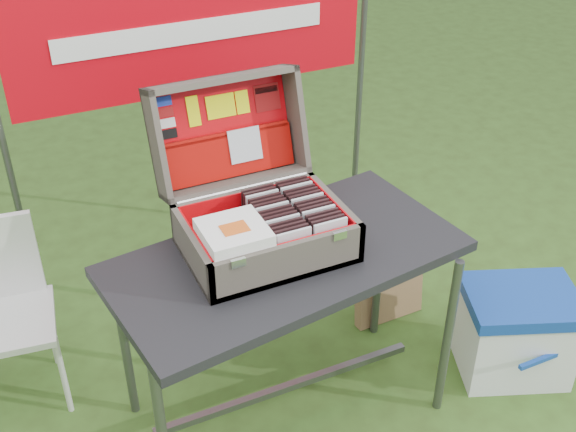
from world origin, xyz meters
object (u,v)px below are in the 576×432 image
table (286,337)px  cardboard_box (389,286)px  suitcase (258,181)px  cooler (516,332)px  chair (8,325)px

table → cardboard_box: (0.69, 0.33, -0.21)m
suitcase → cardboard_box: size_ratio=1.57×
table → cooler: size_ratio=2.72×
cooler → table: bearing=-170.0°
table → cooler: table is taller
chair → table: bearing=-21.1°
table → cardboard_box: size_ratio=3.48×
cooler → suitcase: bearing=-174.9°
cooler → cardboard_box: size_ratio=1.28×
cardboard_box → cooler: bearing=-61.2°
table → suitcase: 0.67m
suitcase → cardboard_box: 1.17m
suitcase → table: bearing=-61.9°
suitcase → cardboard_box: suitcase is taller
suitcase → cardboard_box: (0.74, 0.22, -0.87)m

